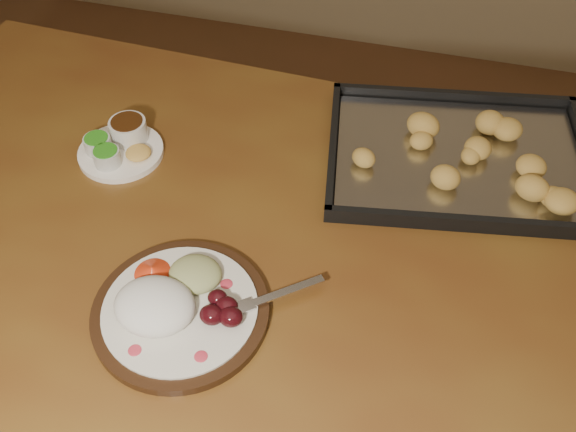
# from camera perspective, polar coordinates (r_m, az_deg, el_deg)

# --- Properties ---
(dining_table) EXTENTS (1.54, 0.97, 0.75)m
(dining_table) POSITION_cam_1_polar(r_m,az_deg,el_deg) (1.09, -3.31, -5.61)
(dining_table) COLOR brown
(dining_table) RESTS_ON ground
(dinner_plate) EXTENTS (0.32, 0.25, 0.06)m
(dinner_plate) POSITION_cam_1_polar(r_m,az_deg,el_deg) (0.94, -9.94, -7.83)
(dinner_plate) COLOR black
(dinner_plate) RESTS_ON dining_table
(condiment_saucer) EXTENTS (0.15, 0.15, 0.05)m
(condiment_saucer) POSITION_cam_1_polar(r_m,az_deg,el_deg) (1.19, -14.72, 6.12)
(condiment_saucer) COLOR white
(condiment_saucer) RESTS_ON dining_table
(baking_tray) EXTENTS (0.51, 0.41, 0.05)m
(baking_tray) POSITION_cam_1_polar(r_m,az_deg,el_deg) (1.17, 14.94, 5.30)
(baking_tray) COLOR black
(baking_tray) RESTS_ON dining_table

